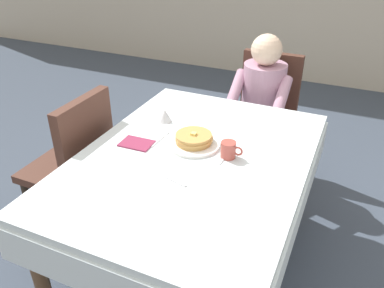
# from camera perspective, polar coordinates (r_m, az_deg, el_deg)

# --- Properties ---
(ground_plane) EXTENTS (14.00, 14.00, 0.00)m
(ground_plane) POSITION_cam_1_polar(r_m,az_deg,el_deg) (2.42, 0.20, -16.87)
(ground_plane) COLOR #3D4756
(dining_table_main) EXTENTS (1.12, 1.52, 0.74)m
(dining_table_main) POSITION_cam_1_polar(r_m,az_deg,el_deg) (2.00, 0.23, -4.00)
(dining_table_main) COLOR silver
(dining_table_main) RESTS_ON ground
(chair_diner) EXTENTS (0.44, 0.45, 0.93)m
(chair_diner) POSITION_cam_1_polar(r_m,az_deg,el_deg) (3.02, 10.68, 5.20)
(chair_diner) COLOR #4C2D23
(chair_diner) RESTS_ON ground
(diner_person) EXTENTS (0.40, 0.43, 1.12)m
(diner_person) POSITION_cam_1_polar(r_m,az_deg,el_deg) (2.82, 10.13, 6.56)
(diner_person) COLOR #B2849E
(diner_person) RESTS_ON ground
(chair_left_side) EXTENTS (0.45, 0.44, 0.93)m
(chair_left_side) POSITION_cam_1_polar(r_m,az_deg,el_deg) (2.43, -16.63, -2.04)
(chair_left_side) COLOR #4C2D23
(chair_left_side) RESTS_ON ground
(plate_breakfast) EXTENTS (0.28, 0.28, 0.02)m
(plate_breakfast) POSITION_cam_1_polar(r_m,az_deg,el_deg) (2.04, 0.24, 0.02)
(plate_breakfast) COLOR white
(plate_breakfast) RESTS_ON dining_table_main
(breakfast_stack) EXTENTS (0.20, 0.20, 0.06)m
(breakfast_stack) POSITION_cam_1_polar(r_m,az_deg,el_deg) (2.03, 0.27, 0.83)
(breakfast_stack) COLOR tan
(breakfast_stack) RESTS_ON plate_breakfast
(cup_coffee) EXTENTS (0.11, 0.08, 0.08)m
(cup_coffee) POSITION_cam_1_polar(r_m,az_deg,el_deg) (1.93, 5.40, -0.85)
(cup_coffee) COLOR #B24C42
(cup_coffee) RESTS_ON dining_table_main
(syrup_pitcher) EXTENTS (0.08, 0.08, 0.07)m
(syrup_pitcher) POSITION_cam_1_polar(r_m,az_deg,el_deg) (2.28, -3.97, 4.19)
(syrup_pitcher) COLOR silver
(syrup_pitcher) RESTS_ON dining_table_main
(fork_left_of_plate) EXTENTS (0.02, 0.18, 0.00)m
(fork_left_of_plate) POSITION_cam_1_polar(r_m,az_deg,el_deg) (2.10, -4.72, 0.70)
(fork_left_of_plate) COLOR silver
(fork_left_of_plate) RESTS_ON dining_table_main
(knife_right_of_plate) EXTENTS (0.02, 0.20, 0.00)m
(knife_right_of_plate) POSITION_cam_1_polar(r_m,az_deg,el_deg) (1.97, 5.07, -1.51)
(knife_right_of_plate) COLOR silver
(knife_right_of_plate) RESTS_ON dining_table_main
(spoon_near_edge) EXTENTS (0.15, 0.05, 0.00)m
(spoon_near_edge) POSITION_cam_1_polar(r_m,az_deg,el_deg) (1.78, -2.77, -5.33)
(spoon_near_edge) COLOR silver
(spoon_near_edge) RESTS_ON dining_table_main
(napkin_folded) EXTENTS (0.17, 0.13, 0.01)m
(napkin_folded) POSITION_cam_1_polar(r_m,az_deg,el_deg) (2.07, -8.11, 0.09)
(napkin_folded) COLOR #8C2D4C
(napkin_folded) RESTS_ON dining_table_main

